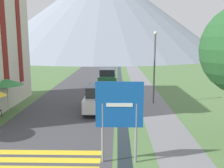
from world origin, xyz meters
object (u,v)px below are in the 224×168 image
object	(u,v)px
parked_car_near	(99,98)
parked_car_far	(108,77)
road_sign	(119,111)
streetlamp	(155,62)
cafe_umbrella_rear_green	(7,82)

from	to	relation	value
parked_car_near	parked_car_far	xyz separation A→B (m)	(0.23, 9.99, 0.00)
road_sign	parked_car_near	size ratio (longest dim) A/B	0.75
parked_car_near	parked_car_far	distance (m)	9.99
parked_car_near	parked_car_far	size ratio (longest dim) A/B	1.00
road_sign	streetlamp	world-z (taller)	streetlamp
cafe_umbrella_rear_green	parked_car_near	bearing A→B (deg)	5.60
cafe_umbrella_rear_green	streetlamp	xyz separation A→B (m)	(10.15, 2.74, 1.15)
parked_car_near	road_sign	bearing A→B (deg)	-79.60
road_sign	streetlamp	size ratio (longest dim) A/B	0.60
parked_car_near	streetlamp	size ratio (longest dim) A/B	0.79
road_sign	streetlamp	bearing A→B (deg)	74.16
parked_car_near	streetlamp	world-z (taller)	streetlamp
parked_car_far	cafe_umbrella_rear_green	bearing A→B (deg)	-120.71
road_sign	parked_car_far	world-z (taller)	road_sign
road_sign	cafe_umbrella_rear_green	xyz separation A→B (m)	(-7.42, 6.87, -0.03)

